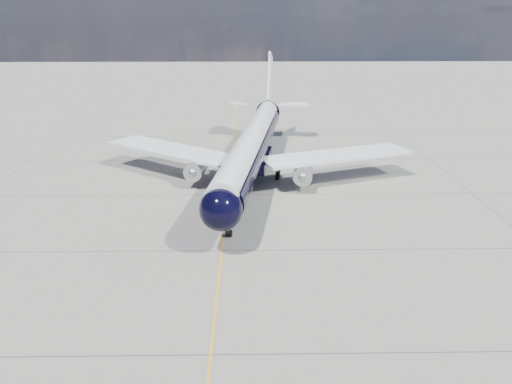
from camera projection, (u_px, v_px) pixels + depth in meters
ground at (229, 181)px, 65.44m from camera, size 320.00×320.00×0.00m
taxiway_centerline at (228, 195)px, 60.75m from camera, size 0.16×160.00×0.01m
main_airliner at (253, 144)px, 65.38m from camera, size 41.63×51.07×14.78m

